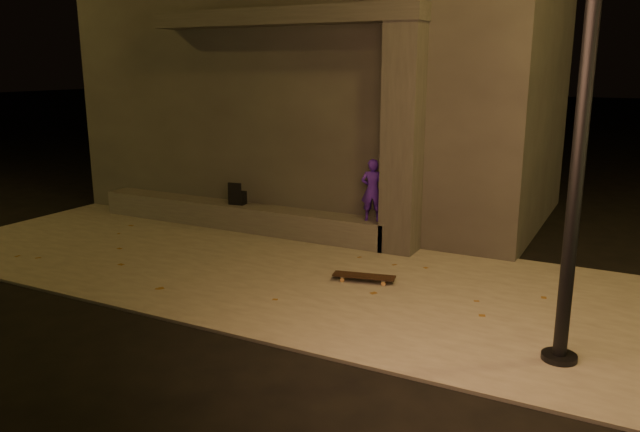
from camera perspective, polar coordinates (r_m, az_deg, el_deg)
The scene contains 9 objects.
ground at distance 8.09m, azimuth -14.08°, elevation -8.55°, with size 120.00×120.00×0.00m, color black.
sidewalk at distance 9.56m, azimuth -6.12°, elevation -4.59°, with size 11.00×4.40×0.04m, color #69635D.
building at distance 13.48m, azimuth 0.80°, elevation 11.98°, with size 9.00×5.10×5.22m.
ledge at distance 11.70m, azimuth -7.53°, elevation 0.01°, with size 6.00×0.55×0.45m, color #514D49.
column at distance 9.94m, azimuth 7.58°, elevation 6.83°, with size 0.55×0.55×3.60m, color #3B3836.
canopy at distance 10.90m, azimuth -3.44°, elevation 17.73°, with size 5.00×0.70×0.28m, color #3B3836.
skateboarder at distance 10.25m, azimuth 4.81°, elevation 2.39°, with size 0.38×0.25×1.03m, color #441CB8.
backpack at distance 11.62m, azimuth -7.55°, elevation 1.77°, with size 0.32×0.23×0.41m.
skateboard at distance 8.78m, azimuth 4.04°, elevation -5.54°, with size 0.90×0.40×0.10m.
Camera 1 is at (5.09, -5.52, 3.00)m, focal length 35.00 mm.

